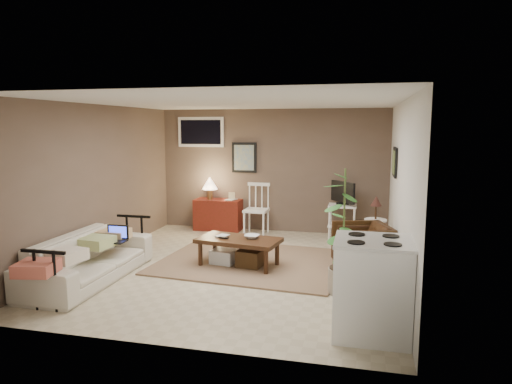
% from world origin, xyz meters
% --- Properties ---
extents(floor, '(5.00, 5.00, 0.00)m').
position_xyz_m(floor, '(0.00, 0.00, 0.00)').
color(floor, '#C1B293').
rests_on(floor, ground).
extents(art_back, '(0.50, 0.03, 0.60)m').
position_xyz_m(art_back, '(-0.55, 2.48, 1.45)').
color(art_back, black).
extents(art_right, '(0.03, 0.60, 0.45)m').
position_xyz_m(art_right, '(2.23, 1.05, 1.52)').
color(art_right, black).
extents(window, '(0.96, 0.03, 0.60)m').
position_xyz_m(window, '(-1.45, 2.48, 1.95)').
color(window, white).
extents(rug, '(2.86, 2.37, 0.03)m').
position_xyz_m(rug, '(0.13, 0.29, 0.01)').
color(rug, '#896A4F').
rests_on(rug, floor).
extents(coffee_table, '(1.28, 0.80, 0.45)m').
position_xyz_m(coffee_table, '(-0.01, 0.05, 0.25)').
color(coffee_table, '#3A1910').
rests_on(coffee_table, floor).
extents(sofa, '(0.61, 2.10, 0.82)m').
position_xyz_m(sofa, '(-1.80, -1.00, 0.41)').
color(sofa, beige).
rests_on(sofa, floor).
extents(sofa_pillows, '(0.40, 2.00, 0.14)m').
position_xyz_m(sofa_pillows, '(-1.75, -1.24, 0.51)').
color(sofa_pillows, beige).
rests_on(sofa_pillows, sofa).
extents(sofa_end_rails, '(0.57, 2.10, 0.71)m').
position_xyz_m(sofa_end_rails, '(-1.68, -1.00, 0.35)').
color(sofa_end_rails, black).
rests_on(sofa_end_rails, floor).
extents(laptop, '(0.32, 0.24, 0.22)m').
position_xyz_m(laptop, '(-1.60, -0.64, 0.53)').
color(laptop, black).
rests_on(laptop, sofa).
extents(red_console, '(0.93, 0.41, 1.07)m').
position_xyz_m(red_console, '(-1.06, 2.29, 0.37)').
color(red_console, maroon).
rests_on(red_console, floor).
extents(spindle_chair, '(0.45, 0.45, 0.98)m').
position_xyz_m(spindle_chair, '(-0.23, 2.15, 0.46)').
color(spindle_chair, white).
rests_on(spindle_chair, floor).
extents(tv_stand, '(0.50, 0.52, 1.07)m').
position_xyz_m(tv_stand, '(1.41, 2.11, 0.57)').
color(tv_stand, white).
rests_on(tv_stand, floor).
extents(side_table, '(0.36, 0.36, 0.95)m').
position_xyz_m(side_table, '(1.98, 1.22, 0.59)').
color(side_table, white).
rests_on(side_table, floor).
extents(armchair, '(0.88, 0.91, 0.75)m').
position_xyz_m(armchair, '(1.77, 0.31, 0.38)').
color(armchair, '#331F0E').
rests_on(armchair, floor).
extents(potted_plant, '(0.40, 0.40, 1.59)m').
position_xyz_m(potted_plant, '(1.55, -0.71, 0.85)').
color(potted_plant, tan).
rests_on(potted_plant, floor).
extents(stove, '(0.75, 0.70, 0.98)m').
position_xyz_m(stove, '(1.88, -1.79, 0.49)').
color(stove, white).
rests_on(stove, floor).
extents(bowl, '(0.22, 0.07, 0.22)m').
position_xyz_m(bowl, '(0.19, 0.10, 0.54)').
color(bowl, '#3A1910').
rests_on(bowl, coffee_table).
extents(book_table, '(0.15, 0.05, 0.21)m').
position_xyz_m(book_table, '(-0.35, 0.13, 0.53)').
color(book_table, '#3A1910').
rests_on(book_table, coffee_table).
extents(book_console, '(0.17, 0.07, 0.23)m').
position_xyz_m(book_console, '(-0.85, 2.28, 0.74)').
color(book_console, '#3A1910').
rests_on(book_console, red_console).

